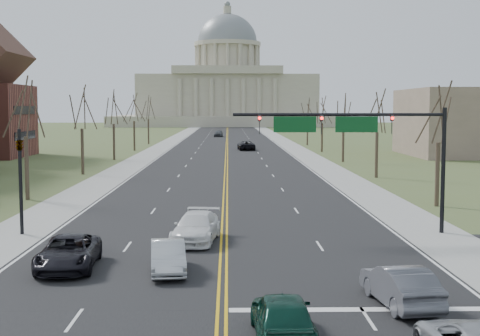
{
  "coord_description": "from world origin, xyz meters",
  "views": [
    {
      "loc": [
        0.23,
        -24.17,
        7.19
      ],
      "look_at": [
        1.06,
        22.11,
        3.0
      ],
      "focal_mm": 50.0,
      "sensor_mm": 36.0,
      "label": 1
    }
  ],
  "objects_px": {
    "car_sb_inner_second": "(196,227)",
    "car_nb_outer_lead": "(400,285)",
    "signal_mast": "(355,133)",
    "car_nb_inner_lead": "(283,316)",
    "car_sb_outer_lead": "(68,252)",
    "car_far_sb": "(218,133)",
    "car_far_nb": "(246,145)",
    "signal_left": "(20,170)",
    "car_sb_inner_lead": "(168,257)"
  },
  "relations": [
    {
      "from": "car_nb_inner_lead",
      "to": "car_far_sb",
      "type": "xyz_separation_m",
      "value": [
        -4.08,
        145.23,
        0.06
      ]
    },
    {
      "from": "car_sb_inner_second",
      "to": "car_sb_outer_lead",
      "type": "bearing_deg",
      "value": -125.37
    },
    {
      "from": "car_sb_inner_second",
      "to": "car_nb_outer_lead",
      "type": "bearing_deg",
      "value": -48.76
    },
    {
      "from": "signal_mast",
      "to": "signal_left",
      "type": "relative_size",
      "value": 2.02
    },
    {
      "from": "car_nb_outer_lead",
      "to": "car_sb_inner_second",
      "type": "relative_size",
      "value": 0.85
    },
    {
      "from": "signal_left",
      "to": "car_nb_inner_lead",
      "type": "distance_m",
      "value": 22.34
    },
    {
      "from": "car_nb_inner_lead",
      "to": "signal_mast",
      "type": "bearing_deg",
      "value": -108.72
    },
    {
      "from": "signal_mast",
      "to": "car_nb_outer_lead",
      "type": "xyz_separation_m",
      "value": [
        -0.97,
        -14.04,
        -5.0
      ]
    },
    {
      "from": "signal_mast",
      "to": "car_nb_outer_lead",
      "type": "bearing_deg",
      "value": -93.96
    },
    {
      "from": "signal_left",
      "to": "car_sb_inner_second",
      "type": "bearing_deg",
      "value": -12.82
    },
    {
      "from": "car_sb_outer_lead",
      "to": "car_far_nb",
      "type": "height_order",
      "value": "car_far_nb"
    },
    {
      "from": "car_sb_outer_lead",
      "to": "car_far_sb",
      "type": "distance_m",
      "value": 135.88
    },
    {
      "from": "car_sb_outer_lead",
      "to": "car_nb_outer_lead",
      "type": "bearing_deg",
      "value": -27.15
    },
    {
      "from": "car_sb_outer_lead",
      "to": "car_far_sb",
      "type": "relative_size",
      "value": 1.08
    },
    {
      "from": "car_nb_inner_lead",
      "to": "car_nb_outer_lead",
      "type": "xyz_separation_m",
      "value": [
        4.56,
        3.58,
        -0.02
      ]
    },
    {
      "from": "signal_mast",
      "to": "car_sb_inner_second",
      "type": "height_order",
      "value": "signal_mast"
    },
    {
      "from": "car_sb_inner_lead",
      "to": "car_far_nb",
      "type": "height_order",
      "value": "car_far_nb"
    },
    {
      "from": "car_nb_outer_lead",
      "to": "car_far_sb",
      "type": "bearing_deg",
      "value": -94.14
    },
    {
      "from": "signal_left",
      "to": "car_sb_outer_lead",
      "type": "height_order",
      "value": "signal_left"
    },
    {
      "from": "car_far_nb",
      "to": "signal_mast",
      "type": "bearing_deg",
      "value": 88.41
    },
    {
      "from": "signal_mast",
      "to": "car_nb_inner_lead",
      "type": "relative_size",
      "value": 2.66
    },
    {
      "from": "car_sb_inner_lead",
      "to": "car_far_sb",
      "type": "height_order",
      "value": "car_far_sb"
    },
    {
      "from": "car_nb_inner_lead",
      "to": "car_far_nb",
      "type": "bearing_deg",
      "value": -92.15
    },
    {
      "from": "car_nb_outer_lead",
      "to": "car_sb_outer_lead",
      "type": "xyz_separation_m",
      "value": [
        -13.38,
        5.85,
        -0.02
      ]
    },
    {
      "from": "signal_left",
      "to": "signal_mast",
      "type": "bearing_deg",
      "value": -0.0
    },
    {
      "from": "car_far_sb",
      "to": "signal_left",
      "type": "bearing_deg",
      "value": -88.79
    },
    {
      "from": "signal_mast",
      "to": "car_sb_outer_lead",
      "type": "xyz_separation_m",
      "value": [
        -14.36,
        -8.19,
        -5.02
      ]
    },
    {
      "from": "car_nb_outer_lead",
      "to": "car_sb_inner_second",
      "type": "bearing_deg",
      "value": -63.57
    },
    {
      "from": "signal_mast",
      "to": "car_sb_inner_second",
      "type": "distance_m",
      "value": 10.47
    },
    {
      "from": "signal_mast",
      "to": "car_far_nb",
      "type": "distance_m",
      "value": 75.7
    },
    {
      "from": "car_sb_inner_lead",
      "to": "car_sb_inner_second",
      "type": "bearing_deg",
      "value": 75.61
    },
    {
      "from": "car_nb_inner_lead",
      "to": "car_far_nb",
      "type": "distance_m",
      "value": 93.06
    },
    {
      "from": "signal_left",
      "to": "car_nb_outer_lead",
      "type": "distance_m",
      "value": 23.0
    },
    {
      "from": "signal_mast",
      "to": "car_nb_inner_lead",
      "type": "distance_m",
      "value": 19.13
    },
    {
      "from": "car_nb_inner_lead",
      "to": "car_far_nb",
      "type": "xyz_separation_m",
      "value": [
        1.39,
        93.05,
        0.01
      ]
    },
    {
      "from": "signal_mast",
      "to": "car_far_sb",
      "type": "xyz_separation_m",
      "value": [
        -9.61,
        127.6,
        -4.92
      ]
    },
    {
      "from": "car_sb_inner_second",
      "to": "signal_mast",
      "type": "bearing_deg",
      "value": 21.49
    },
    {
      "from": "car_sb_inner_lead",
      "to": "car_sb_outer_lead",
      "type": "xyz_separation_m",
      "value": [
        -4.51,
        0.78,
        0.04
      ]
    },
    {
      "from": "car_sb_outer_lead",
      "to": "car_far_nb",
      "type": "bearing_deg",
      "value": 79.49
    },
    {
      "from": "car_sb_inner_lead",
      "to": "car_sb_inner_second",
      "type": "xyz_separation_m",
      "value": [
        0.92,
        6.7,
        0.08
      ]
    },
    {
      "from": "car_nb_outer_lead",
      "to": "car_sb_inner_lead",
      "type": "relative_size",
      "value": 1.09
    },
    {
      "from": "car_nb_inner_lead",
      "to": "car_far_nb",
      "type": "height_order",
      "value": "car_far_nb"
    },
    {
      "from": "signal_left",
      "to": "car_nb_inner_lead",
      "type": "height_order",
      "value": "signal_left"
    },
    {
      "from": "signal_mast",
      "to": "car_far_nb",
      "type": "relative_size",
      "value": 2.13
    },
    {
      "from": "signal_left",
      "to": "car_sb_inner_second",
      "type": "relative_size",
      "value": 1.12
    },
    {
      "from": "signal_left",
      "to": "car_far_nb",
      "type": "distance_m",
      "value": 76.92
    },
    {
      "from": "signal_mast",
      "to": "car_nb_outer_lead",
      "type": "height_order",
      "value": "signal_mast"
    },
    {
      "from": "signal_left",
      "to": "car_far_nb",
      "type": "height_order",
      "value": "signal_left"
    },
    {
      "from": "signal_left",
      "to": "car_far_nb",
      "type": "relative_size",
      "value": 1.05
    },
    {
      "from": "car_sb_inner_lead",
      "to": "car_far_sb",
      "type": "bearing_deg",
      "value": 83.32
    }
  ]
}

